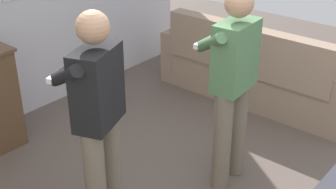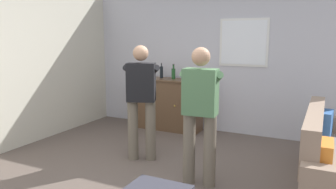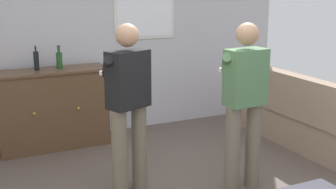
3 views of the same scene
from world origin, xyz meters
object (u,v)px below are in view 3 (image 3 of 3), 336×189
object	(u,v)px
bottle_liquor_amber	(59,60)
person_standing_right	(244,99)
couch	(308,121)
sideboard_cabinet	(53,109)
person_standing_left	(128,101)
bottle_wine_green	(36,60)

from	to	relation	value
bottle_liquor_amber	person_standing_right	distance (m)	2.45
person_standing_right	couch	bearing A→B (deg)	23.22
sideboard_cabinet	bottle_liquor_amber	world-z (taller)	bottle_liquor_amber
bottle_liquor_amber	person_standing_left	size ratio (longest dim) A/B	0.17
bottle_wine_green	bottle_liquor_amber	size ratio (longest dim) A/B	1.02
couch	bottle_liquor_amber	xyz separation A→B (m)	(-2.72, 1.46, 0.75)
couch	bottle_wine_green	xyz separation A→B (m)	(-2.99, 1.49, 0.76)
bottle_liquor_amber	person_standing_right	xyz separation A→B (m)	(1.32, -2.06, -0.17)
bottle_liquor_amber	couch	bearing A→B (deg)	-28.26
bottle_wine_green	bottle_liquor_amber	bearing A→B (deg)	-5.54
couch	sideboard_cabinet	xyz separation A→B (m)	(-2.84, 1.44, 0.15)
bottle_liquor_amber	person_standing_left	distance (m)	1.68
sideboard_cabinet	person_standing_right	xyz separation A→B (m)	(1.44, -2.04, 0.44)
person_standing_left	bottle_wine_green	bearing A→B (deg)	107.80
sideboard_cabinet	person_standing_right	size ratio (longest dim) A/B	0.82
person_standing_left	person_standing_right	xyz separation A→B (m)	(1.06, -0.41, 0.00)
bottle_liquor_amber	sideboard_cabinet	bearing A→B (deg)	-169.44
couch	sideboard_cabinet	world-z (taller)	sideboard_cabinet
sideboard_cabinet	person_standing_left	size ratio (longest dim) A/B	0.82
bottle_liquor_amber	person_standing_right	bearing A→B (deg)	-57.28
bottle_wine_green	bottle_liquor_amber	xyz separation A→B (m)	(0.27, -0.03, -0.01)
sideboard_cabinet	person_standing_right	bearing A→B (deg)	-54.68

